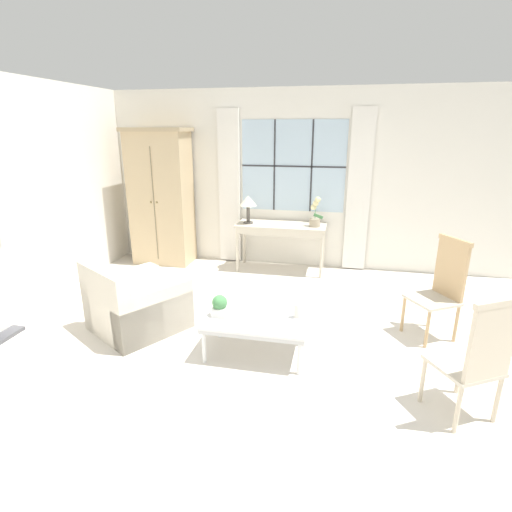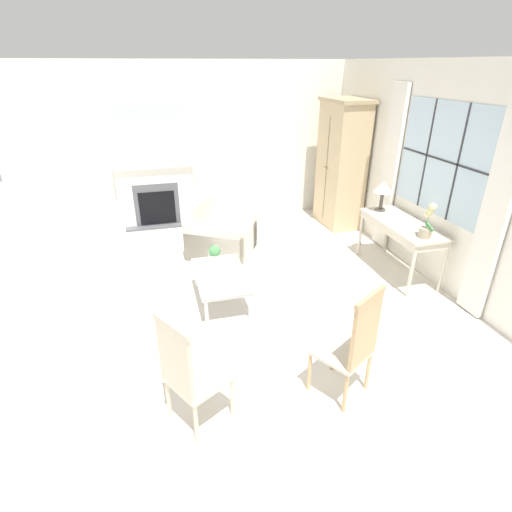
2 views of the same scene
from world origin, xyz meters
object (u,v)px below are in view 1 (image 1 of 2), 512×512
at_px(console_table, 281,229).
at_px(potted_orchid, 315,215).
at_px(pillar_candle, 297,311).
at_px(table_lamp, 248,202).
at_px(potted_plant_small, 220,306).
at_px(side_chair_wooden, 442,284).
at_px(coffee_table, 256,323).
at_px(accent_chair_wooden, 477,355).
at_px(armoire, 161,197).
at_px(armchair_upholstered, 136,306).

height_order(console_table, potted_orchid, potted_orchid).
height_order(console_table, pillar_candle, console_table).
distance_m(table_lamp, potted_plant_small, 2.64).
height_order(potted_plant_small, pillar_candle, potted_plant_small).
bearing_deg(side_chair_wooden, table_lamp, 145.78).
bearing_deg(coffee_table, accent_chair_wooden, -18.15).
distance_m(potted_orchid, coffee_table, 2.65).
xyz_separation_m(accent_chair_wooden, potted_plant_small, (-2.19, 0.59, -0.07)).
bearing_deg(pillar_candle, console_table, 102.49).
height_order(console_table, table_lamp, table_lamp).
height_order(console_table, potted_plant_small, console_table).
xyz_separation_m(armoire, side_chair_wooden, (4.03, -1.78, -0.51)).
relative_size(console_table, accent_chair_wooden, 1.31).
bearing_deg(armoire, accent_chair_wooden, -38.72).
distance_m(armchair_upholstered, potted_plant_small, 1.12).
distance_m(potted_orchid, side_chair_wooden, 2.32).
relative_size(table_lamp, coffee_table, 0.43).
bearing_deg(accent_chair_wooden, armchair_upholstered, 165.47).
xyz_separation_m(side_chair_wooden, potted_plant_small, (-2.24, -0.82, -0.10)).
bearing_deg(potted_orchid, armoire, 179.11).
xyz_separation_m(table_lamp, side_chair_wooden, (2.54, -1.73, -0.49)).
relative_size(accent_chair_wooden, coffee_table, 1.04).
xyz_separation_m(potted_orchid, accent_chair_wooden, (1.45, -3.16, -0.36)).
distance_m(coffee_table, potted_plant_small, 0.40).
relative_size(accent_chair_wooden, potted_plant_small, 4.84).
xyz_separation_m(table_lamp, coffee_table, (0.68, -2.55, -0.74)).
height_order(armoire, potted_orchid, armoire).
xyz_separation_m(potted_plant_small, pillar_candle, (0.77, 0.12, -0.04)).
xyz_separation_m(console_table, side_chair_wooden, (2.02, -1.77, -0.07)).
relative_size(table_lamp, pillar_candle, 2.71).
xyz_separation_m(potted_orchid, potted_plant_small, (-0.74, -2.56, -0.43)).
xyz_separation_m(armoire, armchair_upholstered, (0.72, -2.35, -0.83)).
height_order(armoire, coffee_table, armoire).
distance_m(console_table, pillar_candle, 2.54).
distance_m(table_lamp, accent_chair_wooden, 4.05).
bearing_deg(table_lamp, console_table, 4.22).
bearing_deg(accent_chair_wooden, table_lamp, 128.46).
bearing_deg(table_lamp, pillar_candle, -66.21).
relative_size(coffee_table, pillar_candle, 6.30).
bearing_deg(potted_orchid, coffee_table, -98.27).
bearing_deg(console_table, accent_chair_wooden, -58.22).
height_order(potted_orchid, armchair_upholstered, potted_orchid).
height_order(potted_orchid, accent_chair_wooden, potted_orchid).
xyz_separation_m(armchair_upholstered, accent_chair_wooden, (3.27, -0.85, 0.30)).
distance_m(potted_orchid, accent_chair_wooden, 3.49).
height_order(console_table, armchair_upholstered, armchair_upholstered).
distance_m(armoire, table_lamp, 1.49).
bearing_deg(coffee_table, side_chair_wooden, 23.70).
height_order(side_chair_wooden, pillar_candle, side_chair_wooden).
relative_size(armoire, potted_orchid, 4.81).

